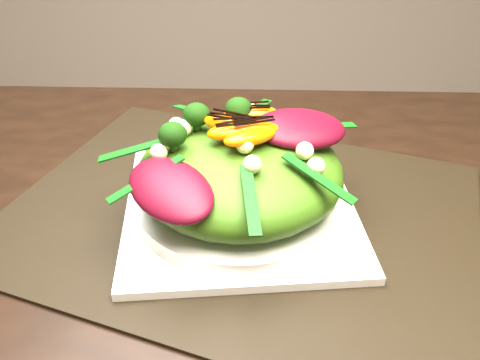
{
  "coord_description": "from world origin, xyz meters",
  "views": [
    {
      "loc": [
        -0.03,
        -0.33,
        1.09
      ],
      "look_at": [
        -0.04,
        0.11,
        0.8
      ],
      "focal_mm": 38.0,
      "sensor_mm": 36.0,
      "label": 1
    }
  ],
  "objects_px": {
    "dining_table": "(283,305)",
    "plate_base": "(240,208)",
    "lettuce_mound": "(240,171)",
    "salad_bowl": "(240,198)",
    "orange_segment": "(221,124)",
    "placemat": "(240,212)"
  },
  "relations": [
    {
      "from": "plate_base",
      "to": "dining_table",
      "type": "bearing_deg",
      "value": -68.58
    },
    {
      "from": "lettuce_mound",
      "to": "salad_bowl",
      "type": "bearing_deg",
      "value": 0.0
    },
    {
      "from": "placemat",
      "to": "orange_segment",
      "type": "relative_size",
      "value": 8.47
    },
    {
      "from": "dining_table",
      "to": "placemat",
      "type": "distance_m",
      "value": 0.12
    },
    {
      "from": "plate_base",
      "to": "orange_segment",
      "type": "distance_m",
      "value": 0.1
    },
    {
      "from": "plate_base",
      "to": "salad_bowl",
      "type": "bearing_deg",
      "value": 180.0
    },
    {
      "from": "placemat",
      "to": "lettuce_mound",
      "type": "xyz_separation_m",
      "value": [
        0.0,
        0.0,
        0.05
      ]
    },
    {
      "from": "dining_table",
      "to": "lettuce_mound",
      "type": "xyz_separation_m",
      "value": [
        -0.04,
        0.11,
        0.08
      ]
    },
    {
      "from": "plate_base",
      "to": "lettuce_mound",
      "type": "relative_size",
      "value": 1.14
    },
    {
      "from": "salad_bowl",
      "to": "orange_segment",
      "type": "xyz_separation_m",
      "value": [
        -0.02,
        0.02,
        0.08
      ]
    },
    {
      "from": "dining_table",
      "to": "lettuce_mound",
      "type": "bearing_deg",
      "value": 111.42
    },
    {
      "from": "dining_table",
      "to": "salad_bowl",
      "type": "xyz_separation_m",
      "value": [
        -0.04,
        0.11,
        0.04
      ]
    },
    {
      "from": "dining_table",
      "to": "orange_segment",
      "type": "relative_size",
      "value": 27.34
    },
    {
      "from": "salad_bowl",
      "to": "orange_segment",
      "type": "distance_m",
      "value": 0.08
    },
    {
      "from": "dining_table",
      "to": "salad_bowl",
      "type": "relative_size",
      "value": 7.03
    },
    {
      "from": "placemat",
      "to": "orange_segment",
      "type": "xyz_separation_m",
      "value": [
        -0.02,
        0.02,
        0.1
      ]
    },
    {
      "from": "lettuce_mound",
      "to": "orange_segment",
      "type": "height_order",
      "value": "orange_segment"
    },
    {
      "from": "salad_bowl",
      "to": "orange_segment",
      "type": "relative_size",
      "value": 3.89
    },
    {
      "from": "placemat",
      "to": "orange_segment",
      "type": "distance_m",
      "value": 0.1
    },
    {
      "from": "dining_table",
      "to": "placemat",
      "type": "xyz_separation_m",
      "value": [
        -0.04,
        0.11,
        0.02
      ]
    },
    {
      "from": "dining_table",
      "to": "plate_base",
      "type": "bearing_deg",
      "value": 111.42
    },
    {
      "from": "plate_base",
      "to": "salad_bowl",
      "type": "distance_m",
      "value": 0.01
    }
  ]
}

